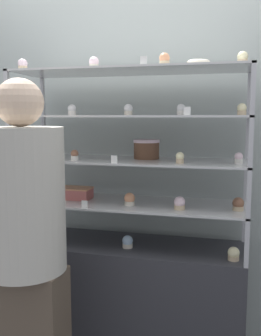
# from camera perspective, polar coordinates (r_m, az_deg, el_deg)

# --- Properties ---
(back_wall) EXTENTS (8.00, 0.05, 2.60)m
(back_wall) POSITION_cam_1_polar(r_m,az_deg,el_deg) (2.76, 1.98, 2.45)
(back_wall) COLOR #A8B2AD
(back_wall) RESTS_ON ground_plane
(display_base) EXTENTS (1.40, 0.47, 0.75)m
(display_base) POSITION_cam_1_polar(r_m,az_deg,el_deg) (2.65, 0.00, -18.64)
(display_base) COLOR #333338
(display_base) RESTS_ON ground_plane
(display_riser_lower) EXTENTS (1.40, 0.47, 0.27)m
(display_riser_lower) POSITION_cam_1_polar(r_m,az_deg,el_deg) (2.44, 0.00, -5.33)
(display_riser_lower) COLOR #B7B7BC
(display_riser_lower) RESTS_ON display_base
(display_riser_middle) EXTENTS (1.40, 0.47, 0.27)m
(display_riser_middle) POSITION_cam_1_polar(r_m,az_deg,el_deg) (2.40, 0.00, 0.91)
(display_riser_middle) COLOR #B7B7BC
(display_riser_middle) RESTS_ON display_riser_lower
(display_riser_upper) EXTENTS (1.40, 0.47, 0.27)m
(display_riser_upper) POSITION_cam_1_polar(r_m,az_deg,el_deg) (2.38, 0.00, 7.30)
(display_riser_upper) COLOR #B7B7BC
(display_riser_upper) RESTS_ON display_riser_middle
(display_riser_top) EXTENTS (1.40, 0.47, 0.27)m
(display_riser_top) POSITION_cam_1_polar(r_m,az_deg,el_deg) (2.39, 0.00, 13.70)
(display_riser_top) COLOR #B7B7BC
(display_riser_top) RESTS_ON display_riser_upper
(layer_cake_centerpiece) EXTENTS (0.16, 0.16, 0.12)m
(layer_cake_centerpiece) POSITION_cam_1_polar(r_m,az_deg,el_deg) (2.43, 2.33, 2.77)
(layer_cake_centerpiece) COLOR brown
(layer_cake_centerpiece) RESTS_ON display_riser_middle
(sheet_cake_frosted) EXTENTS (0.26, 0.14, 0.07)m
(sheet_cake_frosted) POSITION_cam_1_polar(r_m,az_deg,el_deg) (2.57, -8.52, -3.58)
(sheet_cake_frosted) COLOR #C66660
(sheet_cake_frosted) RESTS_ON display_riser_lower
(cupcake_0) EXTENTS (0.06, 0.06, 0.08)m
(cupcake_0) POSITION_cam_1_polar(r_m,az_deg,el_deg) (2.65, -14.30, -9.37)
(cupcake_0) COLOR white
(cupcake_0) RESTS_ON display_base
(cupcake_1) EXTENTS (0.06, 0.06, 0.08)m
(cupcake_1) POSITION_cam_1_polar(r_m,az_deg,el_deg) (2.43, -0.40, -10.68)
(cupcake_1) COLOR beige
(cupcake_1) RESTS_ON display_base
(cupcake_2) EXTENTS (0.06, 0.06, 0.08)m
(cupcake_2) POSITION_cam_1_polar(r_m,az_deg,el_deg) (2.31, 14.73, -11.97)
(cupcake_2) COLOR #CCB28C
(cupcake_2) RESTS_ON display_base
(price_tag_0) EXTENTS (0.04, 0.00, 0.04)m
(price_tag_0) POSITION_cam_1_polar(r_m,az_deg,el_deg) (2.45, -11.14, -11.03)
(price_tag_0) COLOR white
(price_tag_0) RESTS_ON display_base
(cupcake_3) EXTENTS (0.06, 0.06, 0.07)m
(cupcake_3) POSITION_cam_1_polar(r_m,az_deg,el_deg) (2.55, -14.47, -3.86)
(cupcake_3) COLOR #CCB28C
(cupcake_3) RESTS_ON display_riser_lower
(cupcake_4) EXTENTS (0.06, 0.06, 0.07)m
(cupcake_4) POSITION_cam_1_polar(r_m,az_deg,el_deg) (2.35, -0.14, -4.58)
(cupcake_4) COLOR beige
(cupcake_4) RESTS_ON display_riser_lower
(cupcake_5) EXTENTS (0.06, 0.06, 0.07)m
(cupcake_5) POSITION_cam_1_polar(r_m,az_deg,el_deg) (2.27, 7.14, -5.11)
(cupcake_5) COLOR #CCB28C
(cupcake_5) RESTS_ON display_riser_lower
(cupcake_6) EXTENTS (0.06, 0.06, 0.07)m
(cupcake_6) POSITION_cam_1_polar(r_m,az_deg,el_deg) (2.31, 15.36, -5.11)
(cupcake_6) COLOR #CCB28C
(cupcake_6) RESTS_ON display_riser_lower
(price_tag_1) EXTENTS (0.04, 0.00, 0.04)m
(price_tag_1) POSITION_cam_1_polar(r_m,az_deg,el_deg) (2.30, -6.69, -5.25)
(price_tag_1) COLOR white
(price_tag_1) RESTS_ON display_riser_lower
(cupcake_7) EXTENTS (0.05, 0.05, 0.06)m
(cupcake_7) POSITION_cam_1_polar(r_m,az_deg,el_deg) (2.55, -14.58, 2.09)
(cupcake_7) COLOR white
(cupcake_7) RESTS_ON display_riser_middle
(cupcake_8) EXTENTS (0.05, 0.05, 0.06)m
(cupcake_8) POSITION_cam_1_polar(r_m,az_deg,el_deg) (2.37, -8.11, 1.87)
(cupcake_8) COLOR white
(cupcake_8) RESTS_ON display_riser_middle
(cupcake_9) EXTENTS (0.05, 0.05, 0.06)m
(cupcake_9) POSITION_cam_1_polar(r_m,az_deg,el_deg) (2.21, 7.18, 1.48)
(cupcake_9) COLOR #CCB28C
(cupcake_9) RESTS_ON display_riser_middle
(cupcake_10) EXTENTS (0.05, 0.05, 0.06)m
(cupcake_10) POSITION_cam_1_polar(r_m,az_deg,el_deg) (2.26, 15.43, 1.39)
(cupcake_10) COLOR white
(cupcake_10) RESTS_ON display_riser_middle
(price_tag_2) EXTENTS (0.04, 0.00, 0.04)m
(price_tag_2) POSITION_cam_1_polar(r_m,az_deg,el_deg) (2.20, -2.38, 1.26)
(price_tag_2) COLOR white
(price_tag_2) RESTS_ON display_riser_middle
(cupcake_11) EXTENTS (0.05, 0.05, 0.06)m
(cupcake_11) POSITION_cam_1_polar(r_m,az_deg,el_deg) (2.54, -14.65, 8.11)
(cupcake_11) COLOR beige
(cupcake_11) RESTS_ON display_riser_upper
(cupcake_12) EXTENTS (0.05, 0.05, 0.06)m
(cupcake_12) POSITION_cam_1_polar(r_m,az_deg,el_deg) (2.39, -8.50, 8.32)
(cupcake_12) COLOR white
(cupcake_12) RESTS_ON display_riser_upper
(cupcake_13) EXTENTS (0.05, 0.05, 0.06)m
(cupcake_13) POSITION_cam_1_polar(r_m,az_deg,el_deg) (2.30, -0.32, 8.43)
(cupcake_13) COLOR beige
(cupcake_13) RESTS_ON display_riser_upper
(cupcake_14) EXTENTS (0.05, 0.05, 0.06)m
(cupcake_14) POSITION_cam_1_polar(r_m,az_deg,el_deg) (2.29, 7.35, 8.38)
(cupcake_14) COLOR white
(cupcake_14) RESTS_ON display_riser_upper
(cupcake_15) EXTENTS (0.05, 0.05, 0.06)m
(cupcake_15) POSITION_cam_1_polar(r_m,az_deg,el_deg) (2.24, 15.86, 8.17)
(cupcake_15) COLOR #CCB28C
(cupcake_15) RESTS_ON display_riser_upper
(price_tag_3) EXTENTS (0.04, 0.00, 0.04)m
(price_tag_3) POSITION_cam_1_polar(r_m,az_deg,el_deg) (2.10, 8.21, 8.21)
(price_tag_3) COLOR white
(price_tag_3) RESTS_ON display_riser_upper
(cupcake_16) EXTENTS (0.06, 0.06, 0.07)m
(cupcake_16) POSITION_cam_1_polar(r_m,az_deg,el_deg) (2.56, -15.38, 14.19)
(cupcake_16) COLOR #CCB28C
(cupcake_16) RESTS_ON display_riser_top
(cupcake_17) EXTENTS (0.06, 0.06, 0.07)m
(cupcake_17) POSITION_cam_1_polar(r_m,az_deg,el_deg) (2.40, -5.32, 14.89)
(cupcake_17) COLOR beige
(cupcake_17) RESTS_ON display_riser_top
(cupcake_18) EXTENTS (0.06, 0.06, 0.07)m
(cupcake_18) POSITION_cam_1_polar(r_m,az_deg,el_deg) (2.25, 4.96, 15.37)
(cupcake_18) COLOR #CCB28C
(cupcake_18) RESTS_ON display_riser_top
(cupcake_19) EXTENTS (0.06, 0.06, 0.07)m
(cupcake_19) POSITION_cam_1_polar(r_m,az_deg,el_deg) (2.27, 15.96, 15.04)
(cupcake_19) COLOR #CCB28C
(cupcake_19) RESTS_ON display_riser_top
(price_tag_4) EXTENTS (0.04, 0.00, 0.04)m
(price_tag_4) POSITION_cam_1_polar(r_m,az_deg,el_deg) (2.16, 1.91, 15.36)
(price_tag_4) COLOR white
(price_tag_4) RESTS_ON display_riser_top
(donut_glazed) EXTENTS (0.13, 0.13, 0.04)m
(donut_glazed) POSITION_cam_1_polar(r_m,az_deg,el_deg) (2.29, 9.81, 14.73)
(donut_glazed) COLOR #EFE5CC
(donut_glazed) RESTS_ON display_riser_top
(customer_figure) EXTENTS (0.40, 0.40, 1.72)m
(customer_figure) POSITION_cam_1_polar(r_m,az_deg,el_deg) (2.01, -15.11, -10.83)
(customer_figure) COLOR brown
(customer_figure) RESTS_ON ground_plane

